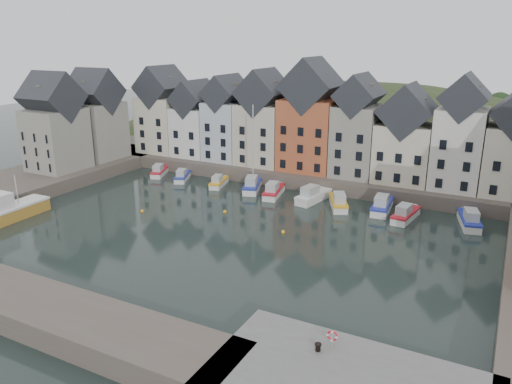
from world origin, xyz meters
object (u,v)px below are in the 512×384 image
Objects in this scene: mooring_bollard at (318,347)px; boat_d at (252,185)px; boat_a at (159,171)px; large_vessel at (3,212)px; life_ring_post at (332,336)px.

boat_d is at bearing 123.94° from mooring_bollard.
boat_a is at bearing 159.12° from boat_d.
large_vessel is at bearing 167.97° from mooring_bollard.
mooring_bollard is at bearing -128.72° from life_ring_post.
mooring_bollard is 0.43× the size of life_ring_post.
large_vessel is 8.79× the size of life_ring_post.
life_ring_post is (25.40, -35.83, 2.00)m from boat_d.
mooring_bollard is (42.93, -37.15, 1.64)m from boat_a.
boat_d is (18.24, -0.45, 0.20)m from boat_a.
mooring_bollard is (46.35, -9.88, 0.92)m from large_vessel.
life_ring_post is (43.63, -36.28, 2.20)m from boat_a.
boat_d is at bearing -23.89° from boat_a.
large_vessel reaches higher than mooring_bollard.
boat_d reaches higher than large_vessel.
boat_d is 34.48m from large_vessel.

